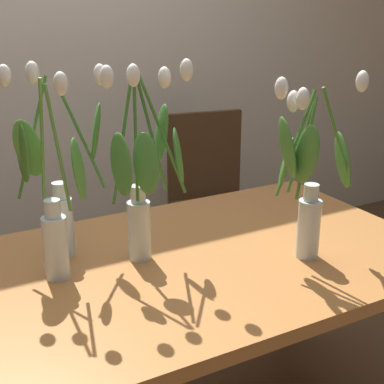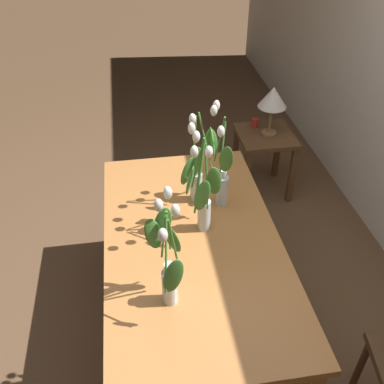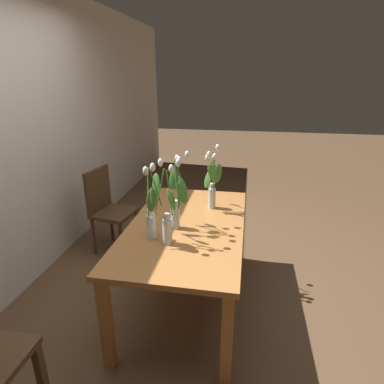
# 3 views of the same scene
# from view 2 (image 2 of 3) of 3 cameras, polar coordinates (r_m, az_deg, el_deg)

# --- Properties ---
(ground_plane) EXTENTS (18.00, 18.00, 0.00)m
(ground_plane) POSITION_cam_2_polar(r_m,az_deg,el_deg) (2.81, 0.08, -17.26)
(ground_plane) COLOR brown
(dining_table) EXTENTS (1.60, 0.90, 0.74)m
(dining_table) POSITION_cam_2_polar(r_m,az_deg,el_deg) (2.31, 0.09, -7.92)
(dining_table) COLOR #B7753D
(dining_table) RESTS_ON ground
(tulip_vase_0) EXTENTS (0.28, 0.18, 0.55)m
(tulip_vase_0) POSITION_cam_2_polar(r_m,az_deg,el_deg) (1.83, -3.20, -9.13)
(tulip_vase_0) COLOR silver
(tulip_vase_0) RESTS_ON dining_table
(tulip_vase_1) EXTENTS (0.26, 0.20, 0.59)m
(tulip_vase_1) POSITION_cam_2_polar(r_m,az_deg,el_deg) (2.15, 1.22, -0.31)
(tulip_vase_1) COLOR silver
(tulip_vase_1) RESTS_ON dining_table
(tulip_vase_2) EXTENTS (0.19, 0.18, 0.58)m
(tulip_vase_2) POSITION_cam_2_polar(r_m,az_deg,el_deg) (2.38, 0.87, 2.57)
(tulip_vase_2) COLOR silver
(tulip_vase_2) RESTS_ON dining_table
(tulip_vase_3) EXTENTS (0.29, 0.13, 0.58)m
(tulip_vase_3) POSITION_cam_2_polar(r_m,az_deg,el_deg) (2.36, 3.80, 2.20)
(tulip_vase_3) COLOR silver
(tulip_vase_3) RESTS_ON dining_table
(side_table) EXTENTS (0.44, 0.44, 0.55)m
(side_table) POSITION_cam_2_polar(r_m,az_deg,el_deg) (3.61, 9.49, 5.87)
(side_table) COLOR brown
(side_table) RESTS_ON ground
(table_lamp) EXTENTS (0.22, 0.22, 0.40)m
(table_lamp) POSITION_cam_2_polar(r_m,az_deg,el_deg) (3.42, 10.54, 11.96)
(table_lamp) COLOR olive
(table_lamp) RESTS_ON side_table
(pillar_candle) EXTENTS (0.06, 0.06, 0.07)m
(pillar_candle) POSITION_cam_2_polar(r_m,az_deg,el_deg) (3.62, 8.25, 8.95)
(pillar_candle) COLOR #B72D23
(pillar_candle) RESTS_ON side_table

